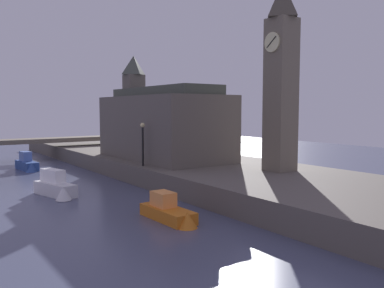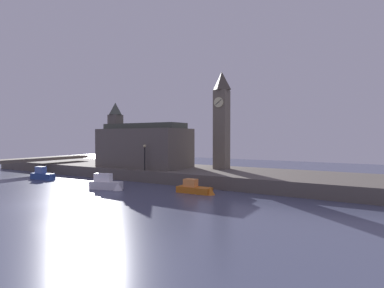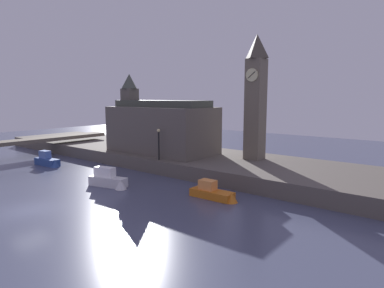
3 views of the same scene
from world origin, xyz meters
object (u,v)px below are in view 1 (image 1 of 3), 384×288
(clock_tower, at_px, (281,75))
(boat_tour_blue, at_px, (27,164))
(boat_patrol_orange, at_px, (171,213))
(parliament_hall, at_px, (162,124))
(streetlamp, at_px, (143,139))
(boat_ferry_white, at_px, (56,187))

(clock_tower, relative_size, boat_tour_blue, 3.14)
(clock_tower, height_order, boat_tour_blue, clock_tower)
(boat_patrol_orange, distance_m, boat_tour_blue, 23.66)
(parliament_hall, xyz_separation_m, boat_patrol_orange, (13.85, -7.66, -4.19))
(streetlamp, xyz_separation_m, boat_tour_blue, (-13.39, -5.63, -3.06))
(boat_ferry_white, distance_m, boat_tour_blue, 13.75)
(streetlamp, bearing_deg, boat_ferry_white, -87.47)
(parliament_hall, bearing_deg, clock_tower, 14.82)
(boat_ferry_white, bearing_deg, boat_tour_blue, 174.70)
(clock_tower, height_order, parliament_hall, clock_tower)
(clock_tower, xyz_separation_m, boat_patrol_orange, (2.32, -10.71, -7.96))
(boat_ferry_white, height_order, boat_tour_blue, boat_ferry_white)
(streetlamp, height_order, boat_ferry_white, streetlamp)
(boat_patrol_orange, height_order, boat_tour_blue, boat_tour_blue)
(clock_tower, bearing_deg, streetlamp, -138.51)
(streetlamp, height_order, boat_patrol_orange, streetlamp)
(clock_tower, relative_size, boat_patrol_orange, 3.05)
(streetlamp, xyz_separation_m, boat_ferry_white, (0.31, -6.90, -3.01))
(parliament_hall, xyz_separation_m, boat_ferry_white, (3.96, -10.82, -4.00))
(parliament_hall, relative_size, boat_ferry_white, 3.04)
(clock_tower, bearing_deg, parliament_hall, -165.18)
(clock_tower, distance_m, parliament_hall, 12.51)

